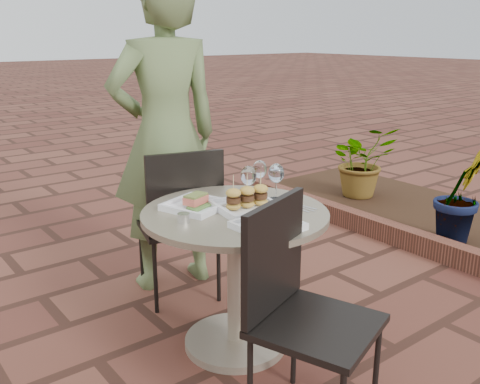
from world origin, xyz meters
TOP-DOWN VIEW (x-y plane):
  - ground at (0.00, 0.00)m, footprint 60.00×60.00m
  - cafe_table at (-0.21, -0.30)m, footprint 0.90×0.90m
  - chair_far at (-0.16, 0.28)m, footprint 0.54×0.54m
  - chair_near at (-0.34, -0.86)m, footprint 0.56×0.56m
  - diner at (-0.09, 0.55)m, footprint 0.76×0.57m
  - plate_salmon at (-0.33, -0.15)m, footprint 0.33×0.33m
  - plate_sliders at (-0.15, -0.32)m, footprint 0.33×0.33m
  - plate_tuna at (-0.24, -0.58)m, footprint 0.26×0.26m
  - wine_glass_right at (0.07, -0.28)m, footprint 0.08×0.08m
  - wine_glass_mid at (-0.07, -0.23)m, footprint 0.08×0.08m
  - wine_glass_far at (0.07, -0.15)m, footprint 0.08×0.08m
  - steel_ramekin at (-0.49, -0.29)m, footprint 0.07×0.07m
  - cutlery_set at (0.08, -0.45)m, footprint 0.10×0.19m
  - planter_curb at (1.60, 0.30)m, footprint 0.12×3.00m
  - mulch_bed at (2.30, 0.30)m, footprint 1.30×3.00m
  - potted_plant_a at (2.22, 0.93)m, footprint 0.76×0.72m
  - potted_plant_b at (1.87, -0.27)m, footprint 0.41×0.34m

SIDE VIEW (x-z plane):
  - ground at x=0.00m, z-range 0.00..0.00m
  - mulch_bed at x=2.30m, z-range 0.00..0.06m
  - planter_curb at x=1.60m, z-range 0.00..0.15m
  - potted_plant_a at x=2.22m, z-range 0.06..0.73m
  - potted_plant_b at x=1.87m, z-range 0.06..0.78m
  - cafe_table at x=-0.21m, z-range 0.12..0.85m
  - chair_far at x=-0.16m, z-range 0.08..1.01m
  - chair_near at x=-0.34m, z-range 0.08..1.01m
  - cutlery_set at x=0.08m, z-range 0.73..0.73m
  - plate_tuna at x=-0.24m, z-range 0.73..0.76m
  - plate_salmon at x=-0.33m, z-range 0.71..0.79m
  - steel_ramekin at x=-0.49m, z-range 0.73..0.77m
  - plate_sliders at x=-0.15m, z-range 0.68..0.86m
  - wine_glass_far at x=0.07m, z-range 0.77..0.95m
  - wine_glass_right at x=0.07m, z-range 0.77..0.96m
  - wine_glass_mid at x=-0.07m, z-range 0.77..0.96m
  - diner at x=-0.09m, z-range 0.00..1.91m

